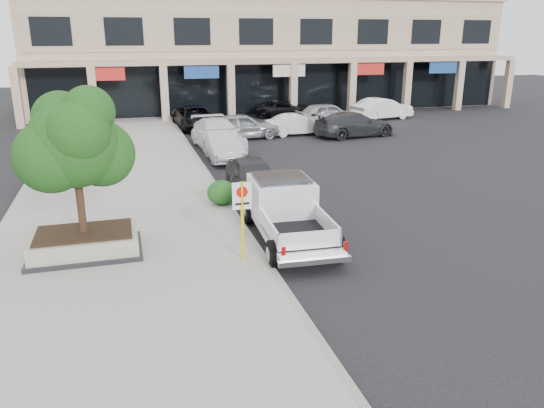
# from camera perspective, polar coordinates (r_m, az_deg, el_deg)

# --- Properties ---
(ground) EXTENTS (120.00, 120.00, 0.00)m
(ground) POSITION_cam_1_polar(r_m,az_deg,el_deg) (15.61, 5.05, -6.11)
(ground) COLOR black
(ground) RESTS_ON ground
(sidewalk) EXTENTS (8.00, 52.00, 0.15)m
(sidewalk) POSITION_cam_1_polar(r_m,az_deg,el_deg) (20.29, -15.92, -0.80)
(sidewalk) COLOR gray
(sidewalk) RESTS_ON ground
(curb) EXTENTS (0.20, 52.00, 0.15)m
(curb) POSITION_cam_1_polar(r_m,az_deg,el_deg) (20.61, -4.91, 0.13)
(curb) COLOR gray
(curb) RESTS_ON ground
(strip_mall) EXTENTS (40.55, 12.43, 9.50)m
(strip_mall) POSITION_cam_1_polar(r_m,az_deg,el_deg) (49.06, -0.25, 16.00)
(strip_mall) COLOR tan
(strip_mall) RESTS_ON ground
(planter) EXTENTS (3.20, 2.20, 0.68)m
(planter) POSITION_cam_1_polar(r_m,az_deg,el_deg) (16.54, -19.46, -3.93)
(planter) COLOR black
(planter) RESTS_ON sidewalk
(planter_tree) EXTENTS (2.90, 2.55, 4.00)m
(planter_tree) POSITION_cam_1_polar(r_m,az_deg,el_deg) (15.88, -20.03, 6.21)
(planter_tree) COLOR black
(planter_tree) RESTS_ON planter
(no_parking_sign) EXTENTS (0.55, 0.09, 2.30)m
(no_parking_sign) POSITION_cam_1_polar(r_m,az_deg,el_deg) (14.79, -3.22, -0.67)
(no_parking_sign) COLOR yellow
(no_parking_sign) RESTS_ON sidewalk
(hedge) EXTENTS (1.10, 0.99, 0.93)m
(hedge) POSITION_cam_1_polar(r_m,az_deg,el_deg) (20.07, -5.45, 1.24)
(hedge) COLOR #134214
(hedge) RESTS_ON sidewalk
(pickup_truck) EXTENTS (2.49, 5.98, 1.85)m
(pickup_truck) POSITION_cam_1_polar(r_m,az_deg,el_deg) (16.76, 1.84, -0.96)
(pickup_truck) COLOR white
(pickup_truck) RESTS_ON ground
(curb_car_a) EXTENTS (1.80, 4.37, 1.48)m
(curb_car_a) POSITION_cam_1_polar(r_m,az_deg,el_deg) (21.79, -2.08, 3.00)
(curb_car_a) COLOR #292A2D
(curb_car_a) RESTS_ON ground
(curb_car_b) EXTENTS (1.61, 4.52, 1.49)m
(curb_car_b) POSITION_cam_1_polar(r_m,az_deg,el_deg) (28.08, -5.38, 6.30)
(curb_car_b) COLOR #ACB0B5
(curb_car_b) RESTS_ON ground
(curb_car_c) EXTENTS (2.62, 5.85, 1.67)m
(curb_car_c) POSITION_cam_1_polar(r_m,az_deg,el_deg) (30.64, -5.86, 7.43)
(curb_car_c) COLOR white
(curb_car_c) RESTS_ON ground
(curb_car_d) EXTENTS (2.85, 5.66, 1.54)m
(curb_car_d) POSITION_cam_1_polar(r_m,az_deg,el_deg) (37.75, -8.21, 9.20)
(curb_car_d) COLOR black
(curb_car_d) RESTS_ON ground
(lot_car_a) EXTENTS (4.95, 2.40, 1.63)m
(lot_car_a) POSITION_cam_1_polar(r_m,az_deg,el_deg) (33.56, -3.28, 8.37)
(lot_car_a) COLOR #989B9F
(lot_car_a) RESTS_ON ground
(lot_car_b) EXTENTS (4.20, 1.61, 1.37)m
(lot_car_b) POSITION_cam_1_polar(r_m,az_deg,el_deg) (34.98, 2.80, 8.55)
(lot_car_b) COLOR silver
(lot_car_b) RESTS_ON ground
(lot_car_c) EXTENTS (5.64, 2.95, 1.56)m
(lot_car_c) POSITION_cam_1_polar(r_m,az_deg,el_deg) (34.77, 8.86, 8.47)
(lot_car_c) COLOR #28292C
(lot_car_c) RESTS_ON ground
(lot_car_d) EXTENTS (5.31, 3.77, 1.34)m
(lot_car_d) POSITION_cam_1_polar(r_m,az_deg,el_deg) (42.42, 1.52, 10.18)
(lot_car_d) COLOR black
(lot_car_d) RESTS_ON ground
(lot_car_e) EXTENTS (5.07, 2.60, 1.65)m
(lot_car_e) POSITION_cam_1_polar(r_m,az_deg,el_deg) (38.70, 6.03, 9.58)
(lot_car_e) COLOR #A8AAB0
(lot_car_e) RESTS_ON ground
(lot_car_f) EXTENTS (5.22, 2.79, 1.63)m
(lot_car_f) POSITION_cam_1_polar(r_m,az_deg,el_deg) (42.36, 11.77, 10.01)
(lot_car_f) COLOR silver
(lot_car_f) RESTS_ON ground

